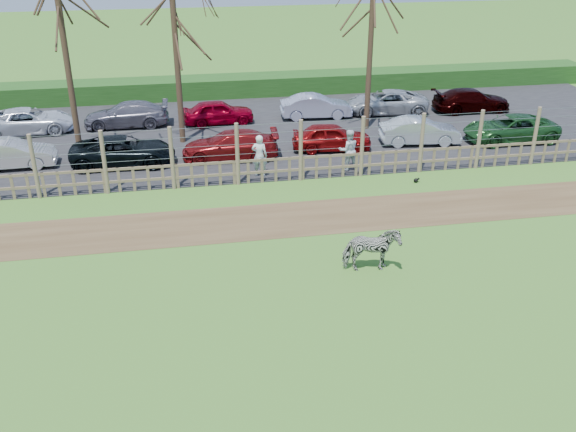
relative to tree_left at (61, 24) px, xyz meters
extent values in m
plane|color=#6BA548|center=(6.50, -12.50, -5.62)|extent=(120.00, 120.00, 0.00)
cube|color=brown|center=(6.50, -8.00, -5.61)|extent=(34.00, 2.80, 0.01)
cube|color=#232326|center=(6.50, 2.00, -5.60)|extent=(44.00, 13.00, 0.04)
cube|color=#1E4716|center=(6.50, 9.00, -5.07)|extent=(46.00, 2.00, 1.10)
cube|color=brown|center=(6.50, -4.50, -5.17)|extent=(30.00, 0.06, 0.10)
cube|color=brown|center=(6.50, -4.50, -4.67)|extent=(30.00, 0.06, 0.10)
cylinder|color=brown|center=(-1.00, -4.50, -4.37)|extent=(0.16, 0.16, 2.50)
cylinder|color=brown|center=(1.50, -4.50, -4.37)|extent=(0.16, 0.16, 2.50)
cylinder|color=brown|center=(4.00, -4.50, -4.37)|extent=(0.16, 0.16, 2.50)
cylinder|color=brown|center=(6.50, -4.50, -4.37)|extent=(0.16, 0.16, 2.50)
cylinder|color=brown|center=(9.00, -4.50, -4.37)|extent=(0.16, 0.16, 2.50)
cylinder|color=brown|center=(11.50, -4.50, -4.37)|extent=(0.16, 0.16, 2.50)
cylinder|color=brown|center=(14.00, -4.50, -4.37)|extent=(0.16, 0.16, 2.50)
cylinder|color=brown|center=(16.50, -4.50, -4.37)|extent=(0.16, 0.16, 2.50)
cylinder|color=brown|center=(19.00, -4.50, -4.37)|extent=(0.16, 0.16, 2.50)
cylinder|color=gray|center=(6.50, -4.50, -4.37)|extent=(30.00, 0.02, 0.02)
cylinder|color=gray|center=(6.50, -4.50, -3.97)|extent=(30.00, 0.02, 0.02)
cylinder|color=gray|center=(6.50, -4.50, -3.57)|extent=(30.00, 0.02, 0.02)
cylinder|color=gray|center=(6.50, -4.50, -3.22)|extent=(30.00, 0.02, 0.02)
cylinder|color=#3D2B1E|center=(0.00, 0.00, -1.87)|extent=(0.26, 0.26, 7.50)
cylinder|color=#3D2B1E|center=(4.50, 1.00, -2.37)|extent=(0.26, 0.26, 6.50)
cylinder|color=#3D2B1E|center=(13.50, 1.50, -2.12)|extent=(0.26, 0.26, 7.00)
imported|color=gray|center=(9.66, -11.91, -4.92)|extent=(1.70, 0.85, 1.40)
imported|color=silver|center=(7.45, -3.86, -4.71)|extent=(0.73, 0.60, 1.72)
imported|color=silver|center=(11.13, -3.84, -4.71)|extent=(0.85, 0.67, 1.72)
sphere|color=black|center=(13.46, -5.57, -5.53)|extent=(0.18, 0.18, 0.18)
sphere|color=black|center=(13.57, -5.57, -5.47)|extent=(0.09, 0.09, 0.09)
imported|color=beige|center=(-2.62, -1.12, -4.98)|extent=(3.70, 1.43, 1.20)
imported|color=black|center=(1.97, -1.58, -4.98)|extent=(4.40, 2.17, 1.20)
imported|color=maroon|center=(6.48, -1.63, -4.98)|extent=(4.25, 1.98, 1.20)
imported|color=maroon|center=(11.05, -1.33, -4.98)|extent=(3.68, 1.86, 1.20)
imported|color=#B7BEC5|center=(15.23, -1.22, -4.98)|extent=(3.77, 1.71, 1.20)
imported|color=#215523|center=(19.51, -1.60, -4.98)|extent=(4.34, 2.04, 1.20)
imported|color=silver|center=(-2.74, 3.63, -4.98)|extent=(4.49, 2.40, 1.20)
imported|color=slate|center=(1.86, 3.89, -4.98)|extent=(4.17, 1.77, 1.20)
imported|color=maroon|center=(6.38, 3.50, -4.98)|extent=(3.63, 1.70, 1.20)
imported|color=#ABAECB|center=(11.43, 3.65, -4.98)|extent=(3.71, 1.49, 1.20)
imported|color=#ADB1B7|center=(15.26, 3.80, -4.98)|extent=(4.51, 2.46, 1.20)
imported|color=black|center=(19.86, 3.35, -4.98)|extent=(4.15, 1.72, 1.20)
camera|label=1|loc=(4.28, -27.88, 4.14)|focal=40.00mm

